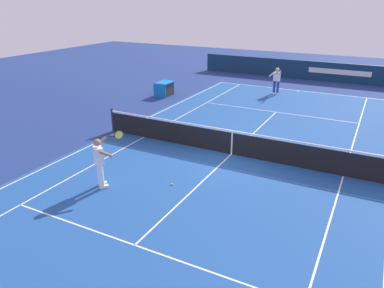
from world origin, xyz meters
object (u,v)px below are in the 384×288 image
(tennis_ball, at_px, (172,184))
(equipment_cart_tarped, at_px, (164,89))
(tennis_player_near, at_px, (100,160))
(tennis_player_far, at_px, (277,79))
(tennis_net, at_px, (232,142))

(tennis_ball, relative_size, equipment_cart_tarped, 0.05)
(tennis_player_near, bearing_deg, tennis_ball, 119.62)
(tennis_player_far, bearing_deg, tennis_net, 6.26)
(tennis_player_far, relative_size, equipment_cart_tarped, 1.36)
(tennis_ball, distance_m, equipment_cart_tarped, 11.88)
(tennis_ball, height_order, equipment_cart_tarped, equipment_cart_tarped)
(tennis_player_near, bearing_deg, tennis_net, 148.23)
(tennis_player_near, height_order, equipment_cart_tarped, tennis_player_near)
(tennis_player_far, distance_m, tennis_ball, 13.66)
(tennis_net, relative_size, tennis_player_near, 6.89)
(tennis_player_near, bearing_deg, tennis_player_far, 173.87)
(tennis_player_far, bearing_deg, equipment_cart_tarped, -59.00)
(tennis_net, xyz_separation_m, tennis_ball, (3.28, -0.77, -0.46))
(tennis_player_far, height_order, equipment_cart_tarped, tennis_player_far)
(tennis_ball, bearing_deg, equipment_cart_tarped, -147.38)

